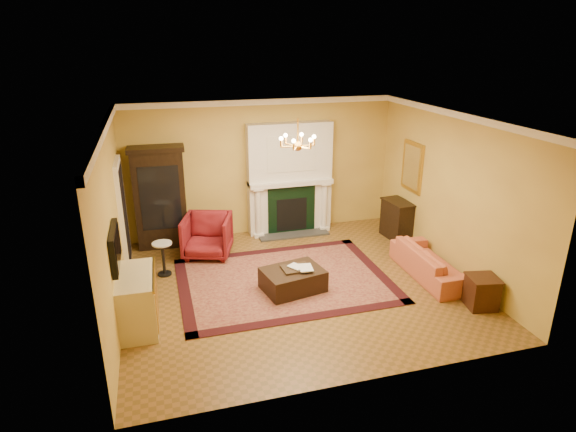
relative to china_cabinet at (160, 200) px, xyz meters
name	(u,v)px	position (x,y,z in m)	size (l,w,h in m)	color
floor	(297,285)	(2.24, -2.49, -1.04)	(6.00, 5.50, 0.02)	brown
ceiling	(298,118)	(2.24, -2.49, 1.98)	(6.00, 5.50, 0.02)	white
wall_back	(262,168)	(2.24, 0.27, 0.47)	(6.00, 0.02, 3.00)	gold
wall_front	(364,280)	(2.24, -5.25, 0.47)	(6.00, 0.02, 3.00)	gold
wall_left	(112,224)	(-0.77, -2.49, 0.47)	(0.02, 5.50, 3.00)	gold
wall_right	(451,192)	(5.25, -2.49, 0.47)	(0.02, 5.50, 3.00)	gold
fireplace	(290,181)	(2.84, 0.08, 0.16)	(1.90, 0.70, 2.50)	silver
crown_molding	(282,114)	(2.24, -1.53, 1.91)	(6.00, 5.50, 0.12)	white
doorway	(123,215)	(-0.71, -0.79, 0.01)	(0.08, 1.05, 2.10)	white
tv_panel	(115,247)	(-0.70, -3.09, 0.32)	(0.09, 0.95, 0.58)	black
gilt_mirror	(412,167)	(5.21, -1.09, 0.62)	(0.06, 0.76, 1.05)	gold
chandelier	(298,143)	(2.24, -2.49, 1.57)	(0.63, 0.55, 0.53)	gold
oriental_rug	(284,280)	(2.06, -2.27, -1.03)	(3.82, 2.86, 0.02)	#4C1015
china_cabinet	(160,200)	(0.00, 0.00, 0.00)	(1.03, 0.47, 2.07)	black
wingback_armchair	(207,234)	(0.85, -0.79, -0.56)	(0.92, 0.86, 0.95)	maroon
pedestal_table	(163,256)	(-0.05, -1.44, -0.65)	(0.37, 0.37, 0.66)	black
commode	(137,300)	(-0.49, -3.08, -0.60)	(0.55, 1.16, 0.87)	#C4AE8F
coral_sofa	(431,258)	(4.76, -2.83, -0.66)	(1.91, 0.56, 0.75)	#BF5C3C
end_table	(482,293)	(4.96, -4.05, -0.78)	(0.45, 0.45, 0.52)	#34190E
console_table	(397,220)	(5.02, -0.98, -0.62)	(0.42, 0.74, 0.83)	black
leather_ottoman	(293,280)	(2.12, -2.66, -0.83)	(1.02, 0.74, 0.38)	black
ottoman_tray	(296,268)	(2.18, -2.65, -0.62)	(0.48, 0.38, 0.03)	black
book_a	(292,262)	(2.10, -2.70, -0.47)	(0.19, 0.02, 0.26)	gray
book_b	(299,261)	(2.22, -2.72, -0.45)	(0.23, 0.02, 0.32)	gray
topiary_left	(259,172)	(2.12, 0.04, 0.44)	(0.17, 0.17, 0.45)	gray
topiary_right	(313,167)	(3.37, 0.04, 0.45)	(0.17, 0.17, 0.47)	gray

